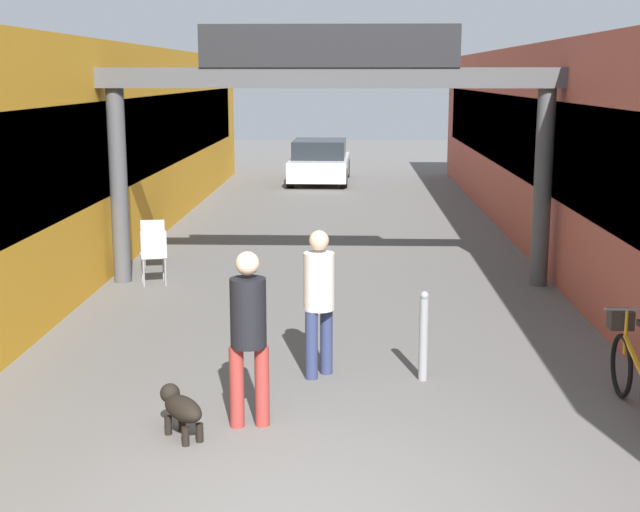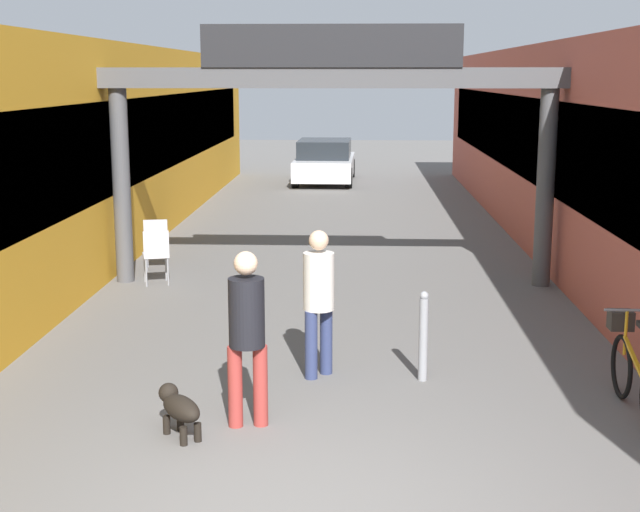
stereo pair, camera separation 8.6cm
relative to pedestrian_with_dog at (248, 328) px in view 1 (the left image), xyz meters
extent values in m
cube|color=gold|center=(-4.49, 9.16, 0.95)|extent=(3.00, 26.00, 3.85)
cube|color=black|center=(-3.01, 9.16, 1.14)|extent=(0.04, 23.40, 1.54)
cube|color=#B25142|center=(5.71, 9.16, 0.95)|extent=(3.00, 26.00, 3.85)
cube|color=black|center=(4.23, 9.16, 1.14)|extent=(0.04, 23.40, 1.54)
cylinder|color=#4C4C4F|center=(-2.74, 5.98, 0.57)|extent=(0.28, 0.28, 3.10)
cylinder|color=#4C4C4F|center=(3.96, 5.98, 0.57)|extent=(0.28, 0.28, 3.10)
cube|color=#4C4C4F|center=(0.61, 5.98, 2.28)|extent=(7.40, 0.44, 0.31)
cube|color=#232326|center=(0.61, 5.78, 2.75)|extent=(3.96, 0.10, 0.64)
cylinder|color=#99332D|center=(-0.12, -0.02, -0.58)|extent=(0.16, 0.16, 0.79)
cylinder|color=#99332D|center=(0.12, 0.02, -0.58)|extent=(0.16, 0.16, 0.79)
cylinder|color=black|center=(0.00, 0.00, 0.15)|extent=(0.39, 0.39, 0.65)
sphere|color=beige|center=(0.00, 0.00, 0.62)|extent=(0.26, 0.26, 0.22)
cylinder|color=navy|center=(0.69, 1.55, -0.59)|extent=(0.20, 0.20, 0.77)
cylinder|color=navy|center=(0.53, 1.37, -0.59)|extent=(0.20, 0.20, 0.77)
cylinder|color=silver|center=(0.61, 1.46, 0.11)|extent=(0.48, 0.48, 0.63)
sphere|color=beige|center=(0.61, 1.46, 0.57)|extent=(0.31, 0.31, 0.22)
ellipsoid|color=black|center=(-0.58, -0.31, -0.69)|extent=(0.54, 0.58, 0.22)
sphere|color=black|center=(-0.74, -0.12, -0.61)|extent=(0.26, 0.26, 0.19)
sphere|color=white|center=(-0.68, -0.19, -0.70)|extent=(0.19, 0.19, 0.13)
cylinder|color=black|center=(-0.74, -0.23, -0.89)|extent=(0.10, 0.10, 0.18)
cylinder|color=black|center=(-0.63, -0.14, -0.89)|extent=(0.10, 0.10, 0.18)
cylinder|color=black|center=(-0.53, -0.49, -0.89)|extent=(0.10, 0.10, 0.18)
cylinder|color=black|center=(-0.42, -0.40, -0.89)|extent=(0.10, 0.10, 0.18)
torus|color=black|center=(3.77, 0.92, -0.64)|extent=(0.06, 0.67, 0.67)
cube|color=gold|center=(3.77, 0.41, -0.46)|extent=(0.04, 0.94, 0.34)
cylinder|color=gold|center=(3.77, 0.86, -0.26)|extent=(0.03, 0.03, 0.46)
cylinder|color=gray|center=(3.77, 0.86, -0.02)|extent=(0.46, 0.03, 0.03)
cube|color=#332D28|center=(3.77, 1.06, -0.18)|extent=(0.24, 0.20, 0.20)
cylinder|color=gray|center=(1.76, 1.37, -0.51)|extent=(0.10, 0.10, 0.93)
sphere|color=gray|center=(1.76, 1.37, -0.02)|extent=(0.10, 0.10, 0.10)
cylinder|color=gray|center=(-2.41, 5.94, -0.75)|extent=(0.04, 0.04, 0.45)
cylinder|color=gray|center=(-2.08, 6.04, -0.75)|extent=(0.04, 0.04, 0.45)
cylinder|color=gray|center=(-2.31, 5.61, -0.75)|extent=(0.04, 0.04, 0.45)
cylinder|color=gray|center=(-1.98, 5.71, -0.75)|extent=(0.04, 0.04, 0.45)
cube|color=silver|center=(-2.19, 5.83, -0.50)|extent=(0.50, 0.50, 0.04)
cube|color=silver|center=(-2.14, 5.65, -0.28)|extent=(0.39, 0.16, 0.40)
cylinder|color=gray|center=(-2.63, 7.06, -0.75)|extent=(0.04, 0.04, 0.45)
cylinder|color=gray|center=(-2.29, 7.13, -0.75)|extent=(0.04, 0.04, 0.45)
cylinder|color=gray|center=(-2.57, 6.73, -0.75)|extent=(0.04, 0.04, 0.45)
cylinder|color=gray|center=(-2.23, 6.79, -0.75)|extent=(0.04, 0.04, 0.45)
cube|color=silver|center=(-2.43, 6.93, -0.50)|extent=(0.47, 0.47, 0.04)
cube|color=silver|center=(-2.40, 6.75, -0.28)|extent=(0.40, 0.11, 0.40)
cube|color=silver|center=(-0.01, 19.76, -0.49)|extent=(1.83, 4.04, 0.60)
cube|color=#1E2328|center=(-0.01, 19.61, 0.08)|extent=(1.62, 2.23, 0.55)
cylinder|color=black|center=(-0.77, 21.22, -0.67)|extent=(0.21, 0.60, 0.60)
cylinder|color=black|center=(0.82, 21.19, -0.67)|extent=(0.21, 0.60, 0.60)
cylinder|color=black|center=(-0.83, 18.32, -0.67)|extent=(0.21, 0.60, 0.60)
cylinder|color=black|center=(0.76, 18.29, -0.67)|extent=(0.21, 0.60, 0.60)
camera|label=1|loc=(0.94, -8.00, 2.32)|focal=50.00mm
camera|label=2|loc=(1.03, -7.99, 2.32)|focal=50.00mm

